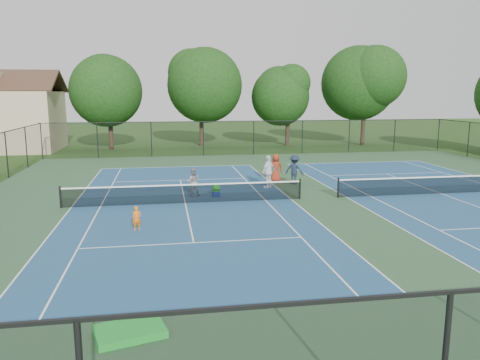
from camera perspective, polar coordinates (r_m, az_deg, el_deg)
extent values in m
plane|color=#234716|center=(24.95, 9.59, -2.22)|extent=(140.00, 140.00, 0.00)
cube|color=#294A2F|center=(24.95, 9.59, -2.21)|extent=(36.00, 36.00, 0.01)
cube|color=navy|center=(23.65, -6.69, -2.83)|extent=(10.97, 23.77, 0.00)
cube|color=white|center=(35.31, -7.63, 1.60)|extent=(10.97, 0.06, 0.00)
cube|color=white|center=(12.41, -3.93, -15.47)|extent=(10.97, 0.06, 0.00)
cube|color=white|center=(24.05, -19.88, -3.16)|extent=(0.06, 23.77, 0.00)
cube|color=white|center=(24.50, 6.23, -2.33)|extent=(0.06, 23.77, 0.00)
cube|color=white|center=(23.83, -16.64, -3.09)|extent=(0.06, 23.77, 0.00)
cube|color=white|center=(24.17, 3.10, -2.46)|extent=(0.06, 23.77, 0.00)
cube|color=white|center=(29.91, -7.29, -0.01)|extent=(8.23, 0.06, 0.00)
cube|color=white|center=(17.49, -5.67, -7.62)|extent=(8.23, 0.06, 0.00)
cube|color=white|center=(23.65, -6.69, -2.82)|extent=(0.06, 12.80, 0.00)
cylinder|color=black|center=(24.03, -21.05, -1.97)|extent=(0.10, 0.10, 1.07)
cylinder|color=black|center=(24.52, 7.31, -1.10)|extent=(0.10, 0.10, 1.07)
cube|color=black|center=(23.55, -6.72, -1.74)|extent=(11.90, 0.01, 0.90)
cube|color=white|center=(23.45, -6.74, -0.59)|extent=(11.90, 0.04, 0.07)
cube|color=navy|center=(27.99, 23.29, -1.53)|extent=(10.97, 23.77, 0.00)
cube|color=white|center=(38.35, 13.77, 2.10)|extent=(10.97, 0.06, 0.00)
cube|color=white|center=(25.47, 12.82, -2.04)|extent=(0.06, 23.77, 0.00)
cube|color=white|center=(26.01, 15.62, -1.91)|extent=(0.06, 23.77, 0.00)
cube|color=white|center=(33.44, 17.43, 0.71)|extent=(8.23, 0.06, 0.00)
cube|color=white|center=(27.99, 23.29, -1.52)|extent=(0.06, 12.80, 0.00)
cylinder|color=black|center=(25.19, 11.89, -0.93)|extent=(0.10, 0.10, 1.07)
cube|color=black|center=(27.90, 23.35, -0.61)|extent=(11.90, 0.01, 0.90)
cube|color=white|center=(27.82, 23.43, 0.36)|extent=(11.90, 0.04, 0.07)
cylinder|color=black|center=(42.38, -23.04, 4.36)|extent=(0.08, 0.08, 3.00)
cylinder|color=black|center=(41.55, -16.98, 4.64)|extent=(0.08, 0.08, 3.00)
cylinder|color=black|center=(41.19, -10.75, 4.86)|extent=(0.08, 0.08, 3.00)
cylinder|color=black|center=(41.33, -4.48, 5.03)|extent=(0.08, 0.08, 3.00)
cylinder|color=black|center=(41.95, 1.68, 5.14)|extent=(0.08, 0.08, 3.00)
cylinder|color=black|center=(43.04, 7.59, 5.19)|extent=(0.08, 0.08, 3.00)
cylinder|color=black|center=(44.55, 13.16, 5.19)|extent=(0.08, 0.08, 3.00)
cylinder|color=black|center=(46.46, 18.32, 5.14)|extent=(0.08, 0.08, 3.00)
cylinder|color=black|center=(48.70, 23.04, 5.06)|extent=(0.08, 0.08, 3.00)
cylinder|color=black|center=(33.75, -26.56, 2.71)|extent=(0.08, 0.08, 3.00)
cylinder|color=black|center=(44.98, 26.08, 4.44)|extent=(0.08, 0.08, 3.00)
cylinder|color=black|center=(38.04, -24.60, 3.63)|extent=(0.08, 0.08, 3.00)
cube|color=black|center=(41.95, 1.68, 5.14)|extent=(36.00, 0.01, 3.00)
cube|color=black|center=(41.84, 1.69, 7.19)|extent=(36.00, 0.05, 0.05)
cylinder|color=#2D2116|center=(47.39, -15.48, 5.86)|extent=(0.44, 0.44, 3.78)
sphere|color=black|center=(47.26, -15.70, 10.41)|extent=(6.80, 6.80, 6.80)
sphere|color=black|center=(47.26, -15.74, 11.21)|extent=(5.58, 5.58, 5.58)
sphere|color=black|center=(47.28, -15.78, 12.01)|extent=(4.35, 4.35, 4.35)
cylinder|color=#2D2116|center=(49.27, -4.72, 6.58)|extent=(0.44, 0.44, 4.14)
sphere|color=black|center=(49.16, -4.79, 11.43)|extent=(7.60, 7.60, 7.60)
sphere|color=black|center=(49.17, -4.80, 12.15)|extent=(6.23, 6.23, 6.23)
sphere|color=black|center=(49.20, -4.81, 12.88)|extent=(4.86, 4.86, 4.86)
cylinder|color=#2D2116|center=(49.86, 5.81, 6.20)|extent=(0.44, 0.44, 3.42)
sphere|color=black|center=(49.72, 5.88, 10.06)|extent=(6.00, 6.00, 6.00)
sphere|color=black|center=(49.72, 5.90, 10.87)|extent=(4.92, 4.92, 4.92)
sphere|color=black|center=(49.73, 5.91, 11.68)|extent=(3.84, 3.84, 3.84)
cylinder|color=#2D2116|center=(51.58, 14.78, 6.55)|extent=(0.44, 0.44, 4.32)
sphere|color=black|center=(51.48, 15.01, 11.33)|extent=(7.80, 7.80, 7.80)
sphere|color=black|center=(51.50, 15.04, 12.01)|extent=(6.40, 6.40, 6.40)
sphere|color=black|center=(51.52, 15.08, 12.69)|extent=(4.99, 4.99, 4.99)
cube|color=tan|center=(50.35, -26.86, 6.41)|extent=(10.00, 8.00, 5.60)
cube|color=tan|center=(50.29, -27.22, 10.58)|extent=(1.20, 8.00, 1.76)
cube|color=#422B1E|center=(52.20, -26.56, 10.70)|extent=(10.80, 4.10, 2.15)
imported|color=orange|center=(19.29, -12.47, -4.58)|extent=(0.41, 0.31, 1.00)
imported|color=gray|center=(25.13, -5.77, -0.23)|extent=(0.77, 0.61, 1.55)
imported|color=white|center=(27.22, 3.49, 1.03)|extent=(1.15, 1.08, 1.91)
imported|color=#182335|center=(28.47, 6.65, 1.26)|extent=(1.32, 1.19, 1.78)
imported|color=maroon|center=(29.06, 4.37, 1.47)|extent=(0.89, 0.61, 1.76)
cube|color=navy|center=(24.96, -2.94, -1.73)|extent=(0.41, 0.33, 0.29)
cube|color=green|center=(24.89, -2.95, -0.99)|extent=(0.38, 0.31, 0.37)
cube|color=green|center=(11.50, -13.26, -17.51)|extent=(1.74, 1.38, 0.18)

